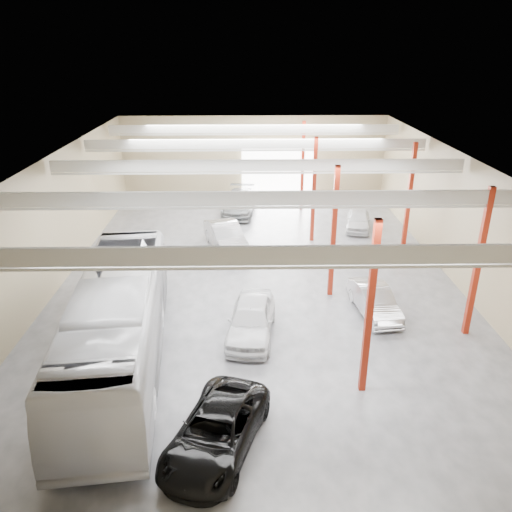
{
  "coord_description": "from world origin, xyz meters",
  "views": [
    {
      "loc": [
        -0.64,
        -25.77,
        12.42
      ],
      "look_at": [
        -0.16,
        -1.87,
        2.2
      ],
      "focal_mm": 35.0,
      "sensor_mm": 36.0,
      "label": 1
    }
  ],
  "objects_px": {
    "car_right_far": "(358,220)",
    "car_row_b": "(226,237)",
    "car_row_c": "(239,203)",
    "car_right_near": "(374,301)",
    "coach_bus": "(118,322)",
    "black_sedan": "(216,431)",
    "car_row_a": "(251,319)"
  },
  "relations": [
    {
      "from": "car_right_far",
      "to": "car_row_b",
      "type": "bearing_deg",
      "value": -146.05
    },
    {
      "from": "car_row_c",
      "to": "car_right_near",
      "type": "xyz_separation_m",
      "value": [
        6.86,
        -16.1,
        -0.14
      ]
    },
    {
      "from": "coach_bus",
      "to": "car_row_c",
      "type": "distance_m",
      "value": 20.57
    },
    {
      "from": "black_sedan",
      "to": "car_row_c",
      "type": "xyz_separation_m",
      "value": [
        0.47,
        25.0,
        0.12
      ]
    },
    {
      "from": "coach_bus",
      "to": "car_row_b",
      "type": "xyz_separation_m",
      "value": [
        3.91,
        12.5,
        -1.05
      ]
    },
    {
      "from": "black_sedan",
      "to": "car_right_far",
      "type": "bearing_deg",
      "value": 85.45
    },
    {
      "from": "black_sedan",
      "to": "car_right_near",
      "type": "distance_m",
      "value": 11.53
    },
    {
      "from": "car_row_a",
      "to": "coach_bus",
      "type": "bearing_deg",
      "value": -152.95
    },
    {
      "from": "coach_bus",
      "to": "black_sedan",
      "type": "height_order",
      "value": "coach_bus"
    },
    {
      "from": "car_row_a",
      "to": "car_right_near",
      "type": "bearing_deg",
      "value": 24.19
    },
    {
      "from": "car_row_a",
      "to": "car_right_far",
      "type": "relative_size",
      "value": 1.21
    },
    {
      "from": "coach_bus",
      "to": "car_row_a",
      "type": "relative_size",
      "value": 2.77
    },
    {
      "from": "black_sedan",
      "to": "car_row_a",
      "type": "xyz_separation_m",
      "value": [
        1.22,
        7.0,
        0.12
      ]
    },
    {
      "from": "car_row_c",
      "to": "car_right_near",
      "type": "distance_m",
      "value": 17.5
    },
    {
      "from": "car_row_b",
      "to": "black_sedan",
      "type": "bearing_deg",
      "value": -106.12
    },
    {
      "from": "car_right_near",
      "to": "car_right_far",
      "type": "relative_size",
      "value": 1.05
    },
    {
      "from": "coach_bus",
      "to": "car_row_b",
      "type": "bearing_deg",
      "value": 66.66
    },
    {
      "from": "black_sedan",
      "to": "car_row_a",
      "type": "relative_size",
      "value": 1.05
    },
    {
      "from": "car_row_a",
      "to": "car_row_b",
      "type": "relative_size",
      "value": 0.95
    },
    {
      "from": "car_row_a",
      "to": "car_right_far",
      "type": "distance_m",
      "value": 16.23
    },
    {
      "from": "car_row_b",
      "to": "car_right_near",
      "type": "bearing_deg",
      "value": -65.53
    },
    {
      "from": "car_row_b",
      "to": "car_row_c",
      "type": "xyz_separation_m",
      "value": [
        0.78,
        7.5,
        -0.01
      ]
    },
    {
      "from": "car_row_a",
      "to": "car_right_far",
      "type": "height_order",
      "value": "car_row_a"
    },
    {
      "from": "coach_bus",
      "to": "car_row_b",
      "type": "distance_m",
      "value": 13.14
    },
    {
      "from": "coach_bus",
      "to": "black_sedan",
      "type": "distance_m",
      "value": 6.65
    },
    {
      "from": "car_row_a",
      "to": "car_row_c",
      "type": "height_order",
      "value": "car_row_c"
    },
    {
      "from": "coach_bus",
      "to": "car_row_b",
      "type": "height_order",
      "value": "coach_bus"
    },
    {
      "from": "coach_bus",
      "to": "car_row_c",
      "type": "relative_size",
      "value": 2.35
    },
    {
      "from": "black_sedan",
      "to": "car_row_b",
      "type": "relative_size",
      "value": 1.0
    },
    {
      "from": "car_right_near",
      "to": "car_right_far",
      "type": "height_order",
      "value": "car_right_near"
    },
    {
      "from": "car_row_c",
      "to": "car_right_near",
      "type": "bearing_deg",
      "value": -61.5
    },
    {
      "from": "car_row_c",
      "to": "car_right_far",
      "type": "xyz_separation_m",
      "value": [
        8.64,
        -3.81,
        -0.15
      ]
    }
  ]
}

